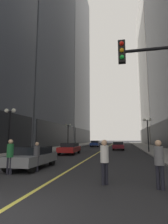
{
  "coord_description": "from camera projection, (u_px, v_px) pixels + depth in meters",
  "views": [
    {
      "loc": [
        3.12,
        -3.77,
        1.87
      ],
      "look_at": [
        -3.22,
        26.21,
        6.33
      ],
      "focal_mm": 28.82,
      "sensor_mm": 36.0,
      "label": 1
    }
  ],
  "objects": [
    {
      "name": "car_maroon",
      "position": [
        118.0,
        145.0,
        28.87
      ],
      "size": [
        1.78,
        4.22,
        1.32
      ],
      "color": "maroon",
      "rests_on": "ground"
    },
    {
      "name": "ground_plane",
      "position": [
        107.0,
        147.0,
        37.9
      ],
      "size": [
        200.0,
        200.0,
        0.0
      ],
      "primitive_type": "plane",
      "color": "#262628"
    },
    {
      "name": "street_lamp_right_mid",
      "position": [
        148.0,
        127.0,
        23.4
      ],
      "size": [
        1.06,
        0.36,
        4.43
      ],
      "color": "black",
      "rests_on": "ground"
    },
    {
      "name": "pedestrian_with_orange_bag",
      "position": [
        37.0,
        154.0,
        10.24
      ],
      "size": [
        0.47,
        0.47,
        1.65
      ],
      "color": "black",
      "rests_on": "ground"
    },
    {
      "name": "street_lamp_left_far",
      "position": [
        68.0,
        130.0,
        32.32
      ],
      "size": [
        1.06,
        0.36,
        4.43
      ],
      "color": "black",
      "rests_on": "ground"
    },
    {
      "name": "lane_centre_stripe",
      "position": [
        107.0,
        147.0,
        37.9
      ],
      "size": [
        0.16,
        70.0,
        0.01
      ],
      "primitive_type": "cube",
      "color": "#E5D64C",
      "rests_on": "ground"
    },
    {
      "name": "pedestrian_in_grey_suit",
      "position": [
        159.0,
        160.0,
        6.68
      ],
      "size": [
        0.45,
        0.45,
        1.8
      ],
      "color": "black",
      "rests_on": "ground"
    },
    {
      "name": "sidewalk_left",
      "position": [
        70.0,
        146.0,
        39.6
      ],
      "size": [
        4.5,
        78.0,
        0.15
      ],
      "primitive_type": "cube",
      "color": "gray",
      "rests_on": "ground"
    },
    {
      "name": "car_red",
      "position": [
        70.0,
        148.0,
        21.07
      ],
      "size": [
        1.99,
        4.36,
        1.32
      ],
      "color": "#B21919",
      "rests_on": "ground"
    },
    {
      "name": "building_left_far",
      "position": [
        65.0,
        61.0,
        70.43
      ],
      "size": [
        15.55,
        26.0,
        63.99
      ],
      "color": "slate",
      "rests_on": "ground"
    },
    {
      "name": "car_grey",
      "position": [
        33.0,
        157.0,
        11.31
      ],
      "size": [
        1.8,
        4.04,
        1.32
      ],
      "color": "slate",
      "rests_on": "ground"
    },
    {
      "name": "sidewalk_right",
      "position": [
        149.0,
        147.0,
        36.22
      ],
      "size": [
        4.5,
        78.0,
        0.15
      ],
      "primitive_type": "cube",
      "color": "gray",
      "rests_on": "ground"
    },
    {
      "name": "car_blue",
      "position": [
        95.0,
        143.0,
        40.37
      ],
      "size": [
        1.87,
        4.33,
        1.32
      ],
      "color": "navy",
      "rests_on": "ground"
    },
    {
      "name": "pedestrian_in_green_parka",
      "position": [
        10.0,
        154.0,
        9.45
      ],
      "size": [
        0.38,
        0.38,
        1.8
      ],
      "color": "black",
      "rests_on": "ground"
    },
    {
      "name": "street_lamp_left_near",
      "position": [
        9.0,
        122.0,
        15.54
      ],
      "size": [
        1.06,
        0.36,
        4.43
      ],
      "color": "black",
      "rests_on": "ground"
    },
    {
      "name": "building_right_far",
      "position": [
        162.0,
        69.0,
        62.23
      ],
      "size": [
        14.08,
        26.0,
        51.42
      ],
      "color": "#A8A399",
      "rests_on": "ground"
    },
    {
      "name": "pedestrian_in_white_shirt",
      "position": [
        104.0,
        158.0,
        7.39
      ],
      "size": [
        0.48,
        0.48,
        1.8
      ],
      "color": "black",
      "rests_on": "ground"
    }
  ]
}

